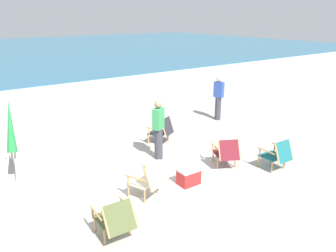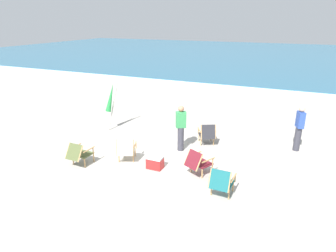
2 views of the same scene
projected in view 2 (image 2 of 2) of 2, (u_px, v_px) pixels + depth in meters
The scene contains 12 objects.
ground_plane at pixel (158, 158), 10.03m from camera, with size 80.00×80.00×0.00m, color #B2AAA0.
sea at pixel (268, 55), 37.66m from camera, with size 80.00×40.00×0.10m, color #2D6684.
surf_band at pixel (234, 87), 20.20m from camera, with size 80.00×1.10×0.06m, color white.
beach_chair_back_right at pixel (198, 162), 8.81m from camera, with size 0.85×0.93×0.79m.
beach_chair_front_left at pixel (221, 182), 7.73m from camera, with size 0.61×0.71×0.81m.
beach_chair_back_left at pixel (126, 149), 9.65m from camera, with size 0.79×0.85×0.82m.
beach_chair_mid_center at pixel (207, 134), 10.95m from camera, with size 0.82×0.86×0.82m.
beach_chair_far_center at pixel (79, 153), 9.38m from camera, with size 0.62×0.80×0.77m.
umbrella_furled_green at pixel (111, 98), 12.19m from camera, with size 0.42×0.66×2.06m.
person_near_chairs at pixel (299, 128), 10.33m from camera, with size 0.31×0.39×1.63m.
person_by_waterline at pixel (181, 128), 10.34m from camera, with size 0.39×0.34×1.63m.
cooler_box at pixel (155, 162), 9.28m from camera, with size 0.49×0.35×0.40m.
Camera 2 is at (3.97, -8.17, 4.40)m, focal length 32.00 mm.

